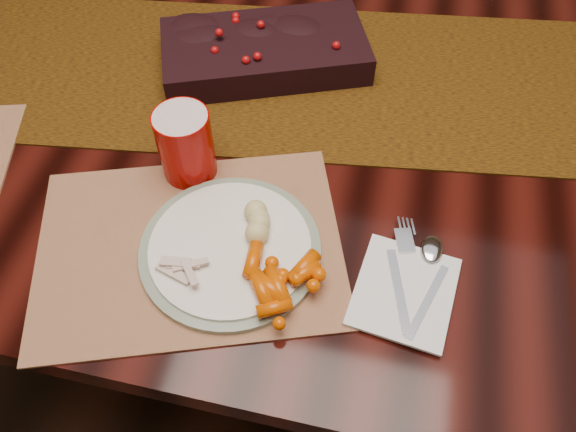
% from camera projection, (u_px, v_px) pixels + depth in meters
% --- Properties ---
extents(floor, '(5.00, 5.00, 0.00)m').
position_uv_depth(floor, '(307.00, 313.00, 1.52)').
color(floor, black).
rests_on(floor, ground).
extents(dining_table, '(1.80, 1.00, 0.75)m').
position_uv_depth(dining_table, '(312.00, 235.00, 1.21)').
color(dining_table, black).
rests_on(dining_table, floor).
extents(table_runner, '(1.92, 0.64, 0.00)m').
position_uv_depth(table_runner, '(358.00, 79.00, 0.95)').
color(table_runner, '#4C2C14').
rests_on(table_runner, dining_table).
extents(centerpiece, '(0.38, 0.29, 0.07)m').
position_uv_depth(centerpiece, '(265.00, 47.00, 0.94)').
color(centerpiece, black).
rests_on(centerpiece, table_runner).
extents(placemat_main, '(0.48, 0.41, 0.00)m').
position_uv_depth(placemat_main, '(190.00, 246.00, 0.75)').
color(placemat_main, brown).
rests_on(placemat_main, dining_table).
extents(dinner_plate, '(0.28, 0.28, 0.01)m').
position_uv_depth(dinner_plate, '(230.00, 248.00, 0.74)').
color(dinner_plate, white).
rests_on(dinner_plate, placemat_main).
extents(baby_carrots, '(0.13, 0.11, 0.02)m').
position_uv_depth(baby_carrots, '(271.00, 276.00, 0.69)').
color(baby_carrots, '#D24B00').
rests_on(baby_carrots, dinner_plate).
extents(mashed_potatoes, '(0.09, 0.08, 0.04)m').
position_uv_depth(mashed_potatoes, '(264.00, 219.00, 0.73)').
color(mashed_potatoes, '#E4D17C').
rests_on(mashed_potatoes, dinner_plate).
extents(turkey_shreds, '(0.08, 0.07, 0.01)m').
position_uv_depth(turkey_shreds, '(181.00, 264.00, 0.70)').
color(turkey_shreds, tan).
rests_on(turkey_shreds, dinner_plate).
extents(napkin, '(0.14, 0.15, 0.00)m').
position_uv_depth(napkin, '(404.00, 291.00, 0.70)').
color(napkin, white).
rests_on(napkin, placemat_main).
extents(fork, '(0.06, 0.15, 0.00)m').
position_uv_depth(fork, '(400.00, 277.00, 0.71)').
color(fork, '#B0AFBF').
rests_on(fork, napkin).
extents(spoon, '(0.07, 0.15, 0.00)m').
position_uv_depth(spoon, '(429.00, 284.00, 0.70)').
color(spoon, silver).
rests_on(spoon, napkin).
extents(red_cup, '(0.10, 0.10, 0.11)m').
position_uv_depth(red_cup, '(186.00, 145.00, 0.78)').
color(red_cup, '#9F0400').
rests_on(red_cup, placemat_main).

